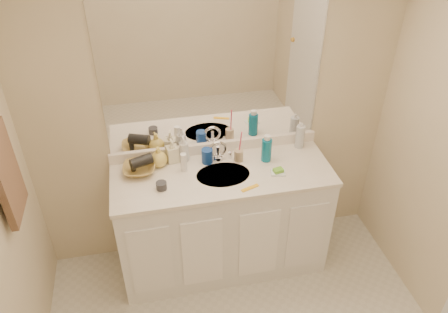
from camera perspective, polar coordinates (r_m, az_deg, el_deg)
wall_back at (r=3.05m, az=-1.27°, el=5.75°), size 2.60×0.02×2.40m
vanity_cabinet at (r=3.29m, az=-0.18°, el=-8.45°), size 1.50×0.55×0.85m
countertop at (r=3.01m, az=-0.20°, el=-2.35°), size 1.52×0.57×0.03m
backsplash at (r=3.18m, az=-1.16°, el=1.22°), size 1.52×0.03×0.08m
sink_basin at (r=2.99m, az=-0.12°, el=-2.53°), size 0.37×0.37×0.02m
faucet at (r=3.09m, az=-0.81°, el=0.44°), size 0.02×0.02×0.11m
mirror at (r=2.88m, az=-1.34°, el=11.95°), size 1.48×0.01×1.20m
blue_mug at (r=3.07m, az=-2.22°, el=0.07°), size 0.10×0.10×0.11m
tan_cup at (r=3.09m, az=1.93°, el=0.13°), size 0.07×0.07×0.09m
toothbrush at (r=3.03m, az=2.15°, el=1.80°), size 0.02×0.04×0.19m
mouthwash_bottle at (r=3.08m, az=5.57°, el=0.84°), size 0.09×0.09×0.17m
clear_pump_bottle at (r=3.26m, az=9.90°, el=2.58°), size 0.08×0.08×0.18m
soap_dish at (r=3.01m, az=7.07°, el=-2.08°), size 0.11×0.10×0.01m
green_soap at (r=3.00m, az=7.10°, el=-1.80°), size 0.07×0.06×0.02m
orange_comb at (r=2.87m, az=3.42°, el=-4.12°), size 0.13×0.07×0.01m
dark_jar at (r=2.87m, az=-8.18°, el=-3.79°), size 0.09×0.09×0.05m
extra_white_bottle at (r=2.99m, az=-5.28°, el=-0.77°), size 0.04×0.04×0.14m
soap_bottle_white at (r=3.08m, az=-5.28°, el=1.06°), size 0.08×0.08×0.20m
soap_bottle_cream at (r=3.08m, az=-6.79°, el=0.76°), size 0.09×0.10×0.18m
soap_bottle_yellow at (r=3.06m, az=-8.53°, el=0.01°), size 0.15×0.15×0.15m
wicker_basket at (r=3.04m, az=-11.00°, el=-1.61°), size 0.24×0.24×0.05m
hair_dryer at (r=3.00m, az=-10.75°, el=-0.61°), size 0.17×0.12×0.07m
hand_towel at (r=2.65m, az=-26.50°, el=-2.11°), size 0.04×0.32×0.55m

